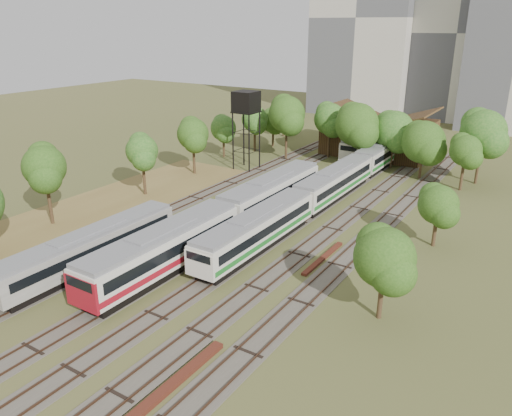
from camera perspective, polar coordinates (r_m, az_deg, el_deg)
The scene contains 16 objects.
ground at distance 37.21m, azimuth -17.07°, elevation -13.05°, with size 240.00×240.00×0.00m, color #475123.
dry_grass_patch at distance 54.53m, azimuth -23.25°, elevation -2.79°, with size 14.00×60.00×0.04m, color brown.
tracks at distance 54.77m, azimuth 2.36°, elevation -0.93°, with size 24.60×80.00×0.19m.
railcar_red_set at distance 48.65m, azimuth -3.58°, elevation -1.16°, with size 3.21×34.57×3.98m.
railcar_green_set at distance 60.80m, azimuth 8.96°, elevation 2.87°, with size 2.90×52.08×3.58m.
railcar_rear at distance 81.77m, azimuth 12.67°, elevation 7.22°, with size 3.05×16.08×3.77m.
old_grey_coach at distance 45.14m, azimuth -18.39°, elevation -4.37°, with size 2.72×18.00×3.36m.
water_tower at distance 71.01m, azimuth -1.14°, elevation 11.82°, with size 3.21×3.21×11.09m.
rail_pile_near at distance 31.09m, azimuth -9.93°, elevation -19.50°, with size 0.65×9.76×0.33m, color #592519.
rail_pile_far at distance 45.42m, azimuth 7.67°, elevation -5.68°, with size 0.47×7.59×0.25m, color #592519.
maintenance_shed at distance 83.14m, azimuth 13.87°, elevation 7.99°, with size 16.45×11.55×7.58m.
tree_band_left at distance 62.04m, azimuth -13.88°, elevation 5.87°, with size 7.51×73.51×8.43m.
tree_band_far at distance 73.76m, azimuth 12.88°, elevation 9.03°, with size 39.26×9.63×9.74m.
tree_band_right at distance 48.85m, azimuth 19.57°, elevation 1.01°, with size 5.45×37.99×7.10m.
tower_left at distance 121.96m, azimuth 12.81°, elevation 20.43°, with size 22.00×16.00×42.00m, color beige.
tower_centre at distance 121.36m, azimuth 22.88°, elevation 17.99°, with size 20.00×18.00×36.00m, color beige.
Camera 1 is at (24.87, -19.17, 19.95)m, focal length 35.00 mm.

